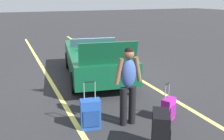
% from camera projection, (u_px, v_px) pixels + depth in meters
% --- Properties ---
extents(ground_plane, '(80.00, 80.00, 0.00)m').
position_uv_depth(ground_plane, '(96.00, 77.00, 8.27)').
color(ground_plane, '#28282B').
extents(lot_line_near, '(18.00, 0.12, 0.01)m').
position_uv_depth(lot_line_near, '(128.00, 72.00, 8.73)').
color(lot_line_near, '#EAE066').
rests_on(lot_line_near, ground_plane).
extents(lot_line_mid, '(18.00, 0.12, 0.01)m').
position_uv_depth(lot_line_mid, '(51.00, 83.00, 7.70)').
color(lot_line_mid, '#EAE066').
rests_on(lot_line_mid, ground_plane).
extents(convertible_car, '(4.38, 2.45, 1.53)m').
position_uv_depth(convertible_car, '(95.00, 58.00, 8.28)').
color(convertible_car, '#0F4C2D').
rests_on(convertible_car, ground_plane).
extents(suitcase_large_black, '(0.56, 0.49, 0.74)m').
position_uv_depth(suitcase_large_black, '(160.00, 133.00, 4.17)').
color(suitcase_large_black, black).
rests_on(suitcase_large_black, ground_plane).
extents(suitcase_medium_bright, '(0.33, 0.44, 0.99)m').
position_uv_depth(suitcase_medium_bright, '(91.00, 114.00, 4.95)').
color(suitcase_medium_bright, '#1E479E').
rests_on(suitcase_medium_bright, ground_plane).
extents(suitcase_small_carryon, '(0.34, 0.39, 0.83)m').
position_uv_depth(suitcase_small_carryon, '(168.00, 109.00, 5.31)').
color(suitcase_small_carryon, '#991E8C').
rests_on(suitcase_small_carryon, ground_plane).
extents(traveler_person, '(0.23, 0.60, 1.65)m').
position_uv_depth(traveler_person, '(128.00, 82.00, 4.94)').
color(traveler_person, black).
rests_on(traveler_person, ground_plane).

